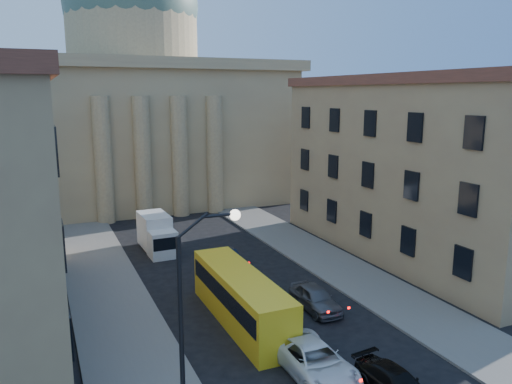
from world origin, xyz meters
TOP-DOWN VIEW (x-y plane):
  - sidewalk_left at (-8.50, 18.00)m, footprint 5.00×60.00m
  - sidewalk_right at (8.50, 18.00)m, footprint 5.00×60.00m
  - church at (0.00, 55.47)m, footprint 68.02×28.76m
  - building_right at (17.00, 22.00)m, footprint 11.60×26.60m
  - street_lamp at (-6.97, 8.00)m, footprint 2.62×0.44m
  - car_left_mid at (-0.80, 9.07)m, footprint 2.59×5.60m
  - car_right_mid at (1.65, 6.13)m, footprint 2.20×4.51m
  - car_right_far at (3.04, 15.50)m, footprint 1.81×4.45m
  - car_right_distant at (0.82, 24.98)m, footprint 1.68×4.14m
  - city_bus at (-1.86, 15.75)m, footprint 2.48×10.59m
  - box_truck at (-3.33, 31.18)m, footprint 2.35×5.65m

SIDE VIEW (x-z plane):
  - sidewalk_left at x=-8.50m, z-range 0.00..0.15m
  - sidewalk_right at x=8.50m, z-range 0.00..0.15m
  - car_right_mid at x=1.65m, z-range 0.00..1.26m
  - car_right_distant at x=0.82m, z-range 0.00..1.33m
  - car_right_far at x=3.04m, z-range 0.00..1.51m
  - car_left_mid at x=-0.80m, z-range 0.00..1.56m
  - box_truck at x=-3.33m, z-range -0.08..2.99m
  - city_bus at x=-1.86m, z-range 0.11..3.09m
  - street_lamp at x=-6.97m, z-range 0.87..9.70m
  - building_right at x=17.00m, z-range 0.07..14.77m
  - church at x=0.00m, z-range -6.42..30.18m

